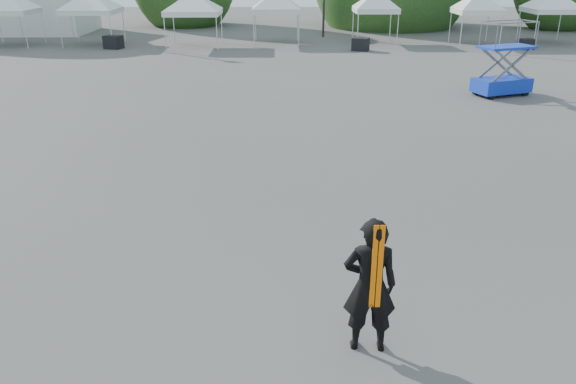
{
  "coord_description": "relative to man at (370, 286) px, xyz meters",
  "views": [
    {
      "loc": [
        -0.14,
        -9.32,
        5.09
      ],
      "look_at": [
        -0.0,
        -0.17,
        1.3
      ],
      "focal_mm": 35.0,
      "sensor_mm": 36.0,
      "label": 1
    }
  ],
  "objects": [
    {
      "name": "ground",
      "position": [
        -1.07,
        2.81,
        -1.01
      ],
      "size": [
        120.0,
        120.0,
        0.0
      ],
      "primitive_type": "plane",
      "color": "#474442",
      "rests_on": "ground"
    },
    {
      "name": "man",
      "position": [
        0.0,
        0.0,
        0.0
      ],
      "size": [
        0.76,
        0.52,
        2.02
      ],
      "rotation": [
        0.0,
        0.0,
        3.09
      ],
      "color": "black",
      "rests_on": "ground"
    },
    {
      "name": "scissor_lift",
      "position": [
        7.77,
        15.98,
        0.45
      ],
      "size": [
        2.5,
        1.84,
        2.9
      ],
      "rotation": [
        0.0,
        0.0,
        0.36
      ],
      "color": "#0C179E",
      "rests_on": "ground"
    },
    {
      "name": "crate_west",
      "position": [
        -11.49,
        29.26,
        -0.62
      ],
      "size": [
        1.21,
        1.07,
        0.79
      ],
      "primitive_type": "cube",
      "rotation": [
        0.0,
        0.0,
        -0.33
      ],
      "color": "black",
      "rests_on": "ground"
    },
    {
      "name": "crate_mid",
      "position": [
        3.71,
        28.18,
        -0.63
      ],
      "size": [
        1.17,
        1.04,
        0.76
      ],
      "primitive_type": "cube",
      "rotation": [
        0.0,
        0.0,
        -0.35
      ],
      "color": "black",
      "rests_on": "ground"
    },
    {
      "name": "crate_east",
      "position": [
        14.0,
        28.64,
        -0.69
      ],
      "size": [
        0.91,
        0.76,
        0.64
      ],
      "primitive_type": "cube",
      "rotation": [
        0.0,
        0.0,
        0.16
      ],
      "color": "black",
      "rests_on": "ground"
    }
  ]
}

